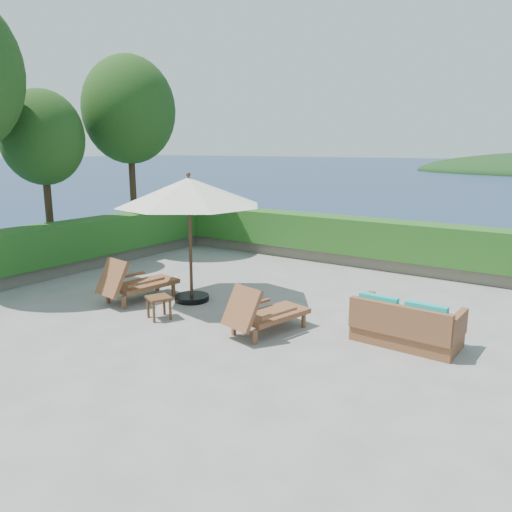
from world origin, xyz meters
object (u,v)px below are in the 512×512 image
Objects in this scene: lounge_right at (263,312)px; side_table at (159,301)px; patio_umbrella at (189,193)px; wicker_loveseat at (405,326)px; lounge_left at (135,282)px.

side_table is (-2.14, -0.50, -0.02)m from lounge_right.
patio_umbrella is 2.07× the size of wicker_loveseat.
lounge_right is at bearing 13.14° from side_table.
side_table is 4.65m from wicker_loveseat.
patio_umbrella is 3.20m from lounge_right.
patio_umbrella reaches higher than lounge_left.
lounge_right is at bearing -17.70° from patio_umbrella.
lounge_right is (3.41, -0.04, -0.03)m from lounge_left.
lounge_right is 2.47m from wicker_loveseat.
patio_umbrella is at bearing 175.76° from lounge_right.
lounge_right is at bearing 7.39° from lounge_left.
lounge_left is at bearing 156.98° from side_table.
wicker_loveseat is (2.29, 0.93, -0.06)m from lounge_right.
side_table is at bearing -14.92° from lounge_left.
lounge_left is 1.02× the size of wicker_loveseat.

